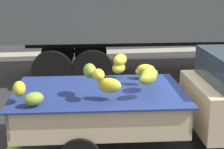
{
  "coord_description": "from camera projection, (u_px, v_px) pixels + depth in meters",
  "views": [
    {
      "loc": [
        -1.84,
        -5.6,
        2.92
      ],
      "look_at": [
        -1.03,
        0.26,
        1.24
      ],
      "focal_mm": 54.72,
      "sensor_mm": 36.0,
      "label": 1
    }
  ],
  "objects": [
    {
      "name": "curb_strip",
      "position": [
        113.0,
        54.0,
        13.3
      ],
      "size": [
        80.0,
        0.8,
        0.16
      ],
      "primitive_type": "cube",
      "color": "gray",
      "rests_on": "ground"
    },
    {
      "name": "ground",
      "position": [
        168.0,
        140.0,
        6.37
      ],
      "size": [
        220.0,
        220.0,
        0.0
      ],
      "primitive_type": "plane",
      "color": "#28282B"
    },
    {
      "name": "pickup_truck",
      "position": [
        214.0,
        99.0,
        5.96
      ],
      "size": [
        5.17,
        2.17,
        1.7
      ],
      "rotation": [
        0.0,
        0.0,
        -0.07
      ],
      "color": "#CCB793",
      "rests_on": "ground"
    }
  ]
}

